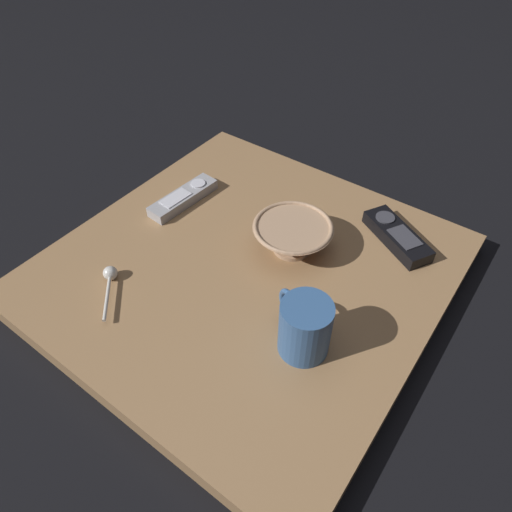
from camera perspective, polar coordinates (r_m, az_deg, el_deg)
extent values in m
plane|color=black|center=(0.88, -1.05, -2.70)|extent=(6.00, 6.00, 0.00)
cube|color=#936D47|center=(0.86, -1.07, -1.82)|extent=(0.66, 0.67, 0.04)
cylinder|color=tan|center=(0.88, 4.39, 1.13)|extent=(0.07, 0.07, 0.01)
cone|color=tan|center=(0.86, 4.49, 2.43)|extent=(0.15, 0.15, 0.05)
torus|color=tan|center=(0.84, 4.58, 3.59)|extent=(0.15, 0.15, 0.01)
cylinder|color=#33598C|center=(0.70, 6.03, -8.80)|extent=(0.08, 0.08, 0.10)
torus|color=#33598C|center=(0.72, 4.21, -6.21)|extent=(0.06, 0.03, 0.06)
cylinder|color=silver|center=(0.82, -17.81, -4.87)|extent=(0.07, 0.07, 0.01)
sphere|color=silver|center=(0.86, -17.45, -2.01)|extent=(0.03, 0.03, 0.03)
cube|color=#9E9EA3|center=(0.99, -8.91, 7.06)|extent=(0.06, 0.16, 0.02)
cylinder|color=silver|center=(1.00, -7.13, 8.84)|extent=(0.03, 0.03, 0.00)
cube|color=silver|center=(0.97, -9.85, 7.04)|extent=(0.04, 0.07, 0.00)
cube|color=black|center=(0.92, 16.92, 2.34)|extent=(0.16, 0.12, 0.03)
cylinder|color=#3A3A42|center=(0.94, 15.59, 4.58)|extent=(0.04, 0.04, 0.00)
cube|color=#3A3A42|center=(0.90, 17.80, 2.23)|extent=(0.07, 0.06, 0.00)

